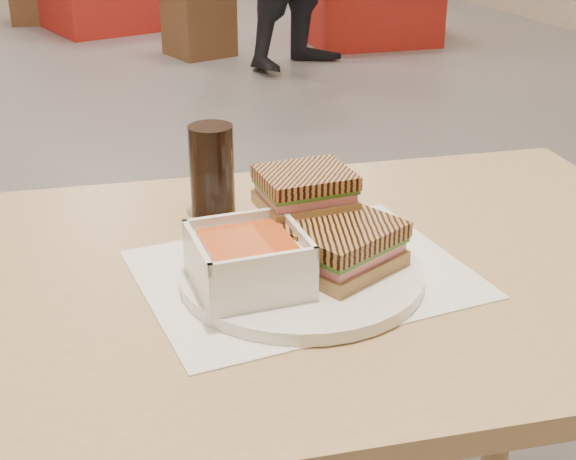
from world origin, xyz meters
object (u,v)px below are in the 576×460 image
object	(u,v)px
panini_lower	(343,247)
cola_glass	(212,172)
main_table	(256,349)
bg_chair_1r	(364,4)
plate	(301,275)
soup_bowl	(249,263)
bg_chair_1l	(199,23)

from	to	relation	value
panini_lower	cola_glass	size ratio (longest dim) A/B	1.19
panini_lower	cola_glass	world-z (taller)	cola_glass
main_table	bg_chair_1r	size ratio (longest dim) A/B	2.57
plate	cola_glass	world-z (taller)	cola_glass
cola_glass	bg_chair_1r	bearing A→B (deg)	61.54
soup_bowl	bg_chair_1r	world-z (taller)	soup_bowl
soup_bowl	panini_lower	bearing A→B (deg)	0.55
panini_lower	bg_chair_1r	bearing A→B (deg)	63.71
bg_chair_1l	bg_chair_1r	distance (m)	1.32
cola_glass	bg_chair_1r	xyz separation A→B (m)	(2.42, 4.46, -0.59)
cola_glass	bg_chair_1l	distance (m)	4.47
bg_chair_1r	plate	bearing A→B (deg)	-116.83
panini_lower	cola_glass	distance (m)	0.26
panini_lower	cola_glass	xyz separation A→B (m)	(-0.09, 0.25, 0.02)
panini_lower	bg_chair_1l	xyz separation A→B (m)	(1.02, 4.54, -0.59)
cola_glass	bg_chair_1l	bearing A→B (deg)	75.45
panini_lower	main_table	bearing A→B (deg)	148.38
plate	bg_chair_1r	distance (m)	5.29
plate	bg_chair_1r	bearing A→B (deg)	63.17
soup_bowl	bg_chair_1r	distance (m)	5.34
main_table	panini_lower	size ratio (longest dim) A/B	7.97
soup_bowl	panini_lower	xyz separation A→B (m)	(0.12, 0.00, -0.00)
main_table	bg_chair_1r	distance (m)	5.26
soup_bowl	cola_glass	distance (m)	0.25
cola_glass	main_table	bearing A→B (deg)	-90.61
cola_glass	soup_bowl	bearing A→B (deg)	-96.46
main_table	plate	world-z (taller)	plate
soup_bowl	panini_lower	world-z (taller)	soup_bowl
bg_chair_1l	bg_chair_1r	xyz separation A→B (m)	(1.31, 0.17, 0.02)
bg_chair_1r	main_table	bearing A→B (deg)	-117.50
plate	panini_lower	distance (m)	0.06
bg_chair_1l	bg_chair_1r	size ratio (longest dim) A/B	0.92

